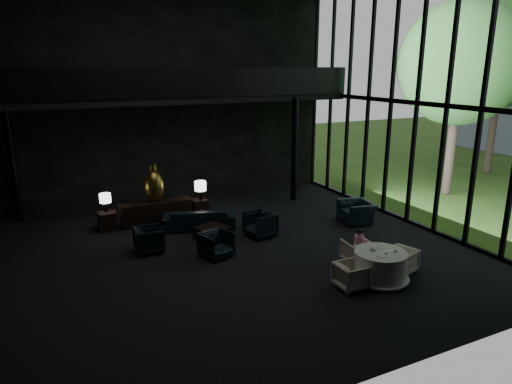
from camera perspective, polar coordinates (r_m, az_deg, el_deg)
name	(u,v)px	position (r m, az deg, el deg)	size (l,w,h in m)	color
floor	(217,256)	(12.92, -4.93, -8.02)	(14.00, 12.00, 0.02)	black
wall_back	(156,98)	(17.65, -12.34, 11.41)	(14.00, 0.04, 8.00)	black
wall_front	(361,149)	(6.67, 13.02, 5.29)	(14.00, 0.04, 8.00)	black
curtain_wall	(417,103)	(15.73, 19.50, 10.45)	(0.20, 12.00, 8.00)	black
mezzanine_back	(191,99)	(16.95, -8.18, 11.46)	(12.00, 2.00, 0.25)	black
railing_back	(199,83)	(15.97, -7.14, 13.42)	(12.00, 0.06, 1.00)	black
column_nw	(12,164)	(17.13, -28.16, 3.07)	(0.24, 0.24, 4.00)	black
column_ne	(294,150)	(17.83, 4.83, 5.27)	(0.24, 0.24, 4.00)	black
tree_near	(461,64)	(20.02, 24.21, 14.43)	(4.80, 4.80, 7.65)	#382D23
tree_far	(504,47)	(25.18, 28.55, 15.60)	(5.60, 5.60, 8.80)	#382D23
console	(157,212)	(15.74, -12.33, -2.52)	(2.37, 0.54, 0.75)	black
bronze_urn	(154,185)	(15.62, -12.65, 0.82)	(0.67, 0.67, 1.26)	olive
side_table_left	(107,221)	(15.55, -18.09, -3.45)	(0.55, 0.55, 0.60)	black
table_lamp_left	(105,199)	(15.36, -18.33, -0.82)	(0.36, 0.36, 0.61)	black
side_table_right	(200,207)	(16.35, -7.02, -1.90)	(0.53, 0.53, 0.58)	black
table_lamp_right	(200,187)	(16.02, -6.97, 0.65)	(0.41, 0.41, 0.69)	black
sofa	(199,214)	(14.97, -7.18, -2.70)	(2.57, 0.75, 1.01)	black
lounge_armchair_west	(149,238)	(13.40, -13.23, -5.61)	(0.80, 0.75, 0.83)	black
lounge_armchair_east	(260,222)	(14.19, 0.52, -3.72)	(0.93, 0.87, 0.95)	black
lounge_armchair_south	(216,243)	(12.76, -5.00, -6.37)	(0.79, 0.74, 0.81)	black
window_armchair	(357,208)	(15.79, 12.46, -1.97)	(1.16, 0.75, 1.01)	black
coffee_table	(212,233)	(14.12, -5.49, -5.11)	(0.86, 0.86, 0.38)	black
dining_table	(380,268)	(11.82, 15.21, -9.12)	(1.46, 1.46, 0.75)	white
dining_chair_north	(357,252)	(12.67, 12.47, -7.29)	(0.61, 0.58, 0.63)	beige
dining_chair_east	(401,261)	(12.42, 17.69, -8.18)	(0.60, 0.56, 0.62)	beige
dining_chair_west	(351,276)	(11.27, 11.78, -10.22)	(0.61, 0.57, 0.63)	beige
child	(359,239)	(12.37, 12.79, -5.79)	(0.27, 0.27, 0.57)	pink
plate_a	(382,256)	(11.42, 15.43, -7.66)	(0.27, 0.27, 0.02)	white
plate_b	(380,247)	(11.94, 15.26, -6.62)	(0.20, 0.20, 0.01)	white
saucer	(392,251)	(11.75, 16.65, -7.10)	(0.15, 0.15, 0.01)	white
coffee_cup	(395,250)	(11.75, 17.01, -6.94)	(0.09, 0.09, 0.07)	white
cereal_bowl	(373,249)	(11.68, 14.40, -6.86)	(0.18, 0.18, 0.09)	white
cream_pot	(386,253)	(11.51, 15.93, -7.37)	(0.06, 0.06, 0.07)	#99999E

